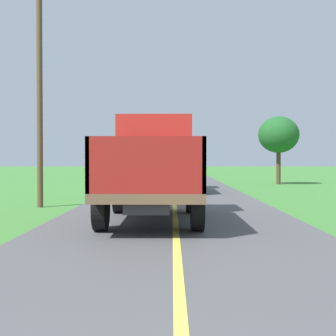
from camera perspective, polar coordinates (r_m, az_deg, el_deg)
name	(u,v)px	position (r m, az deg, el deg)	size (l,w,h in m)	color
banana_truck_near	(154,166)	(12.54, -1.74, 0.24)	(2.38, 5.82, 2.80)	#2D2D30
banana_truck_far	(170,162)	(23.47, 0.21, 0.70)	(2.38, 5.81, 2.80)	#2D2D30
utility_pole_roadside	(40,81)	(16.59, -15.48, 10.29)	(2.41, 0.20, 7.90)	brown
roadside_tree_near_left	(279,135)	(30.93, 13.41, 3.96)	(2.61, 2.61, 4.39)	#4C3823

